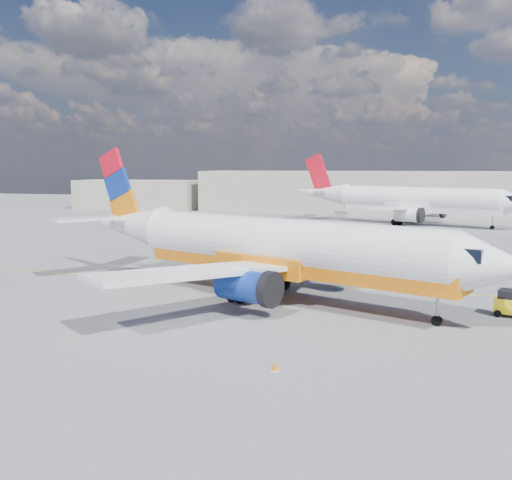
# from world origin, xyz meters

# --- Properties ---
(ground) EXTENTS (240.00, 240.00, 0.00)m
(ground) POSITION_xyz_m (0.00, 0.00, 0.00)
(ground) COLOR #5D5C61
(ground) RESTS_ON ground
(taxi_line) EXTENTS (70.00, 0.15, 0.01)m
(taxi_line) POSITION_xyz_m (0.00, 3.00, 0.01)
(taxi_line) COLOR gold
(taxi_line) RESTS_ON ground
(terminal_main) EXTENTS (70.00, 14.00, 8.00)m
(terminal_main) POSITION_xyz_m (5.00, 75.00, 4.00)
(terminal_main) COLOR #B0A897
(terminal_main) RESTS_ON ground
(terminal_annex) EXTENTS (26.00, 10.00, 6.00)m
(terminal_annex) POSITION_xyz_m (-45.00, 72.00, 3.00)
(terminal_annex) COLOR #B0A897
(terminal_annex) RESTS_ON ground
(main_jet) EXTENTS (34.97, 26.40, 10.72)m
(main_jet) POSITION_xyz_m (1.13, -1.43, 3.57)
(main_jet) COLOR white
(main_jet) RESTS_ON ground
(second_jet) EXTENTS (36.62, 27.67, 11.20)m
(second_jet) POSITION_xyz_m (10.88, 52.37, 3.73)
(second_jet) COLOR white
(second_jet) RESTS_ON ground
(traffic_cone) EXTENTS (0.36, 0.36, 0.50)m
(traffic_cone) POSITION_xyz_m (4.57, -15.31, 0.25)
(traffic_cone) COLOR white
(traffic_cone) RESTS_ON ground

